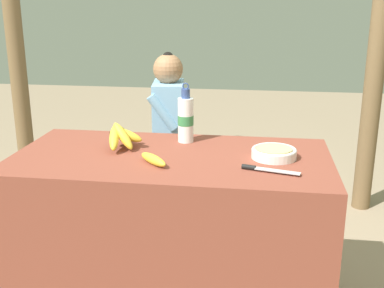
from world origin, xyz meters
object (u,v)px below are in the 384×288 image
(banana_bunch_ripe, at_px, (122,135))
(serving_bowl, at_px, (274,152))
(banana_bunch_green, at_px, (243,149))
(knife, at_px, (262,169))
(water_bottle, at_px, (186,119))
(support_post_far, at_px, (381,22))
(loose_banana_front, at_px, (153,159))
(support_post_near, at_px, (13,19))
(seated_vendor, at_px, (163,123))
(wooden_bench, at_px, (183,164))

(banana_bunch_ripe, bearing_deg, serving_bowl, -3.84)
(serving_bowl, distance_m, banana_bunch_green, 1.22)
(knife, bearing_deg, water_bottle, 148.96)
(banana_bunch_ripe, distance_m, support_post_far, 1.97)
(loose_banana_front, distance_m, banana_bunch_green, 1.39)
(knife, bearing_deg, support_post_near, 153.83)
(support_post_near, bearing_deg, banana_bunch_ripe, -48.44)
(banana_bunch_green, relative_size, support_post_far, 0.10)
(banana_bunch_green, bearing_deg, support_post_far, 14.34)
(loose_banana_front, xyz_separation_m, banana_bunch_green, (0.32, 1.31, -0.35))
(loose_banana_front, height_order, banana_bunch_green, loose_banana_front)
(seated_vendor, distance_m, support_post_near, 1.35)
(knife, bearing_deg, seated_vendor, 131.73)
(serving_bowl, bearing_deg, support_post_far, 63.39)
(banana_bunch_ripe, relative_size, knife, 1.16)
(banana_bunch_green, bearing_deg, seated_vendor, -175.80)
(wooden_bench, height_order, support_post_near, support_post_near)
(seated_vendor, xyz_separation_m, support_post_near, (-1.15, 0.26, 0.67))
(knife, xyz_separation_m, support_post_near, (-1.82, 1.55, 0.51))
(knife, height_order, support_post_near, support_post_near)
(knife, xyz_separation_m, banana_bunch_green, (-0.12, 1.33, -0.34))
(wooden_bench, relative_size, seated_vendor, 1.27)
(banana_bunch_ripe, xyz_separation_m, support_post_far, (1.38, 1.33, 0.45))
(water_bottle, height_order, knife, water_bottle)
(water_bottle, distance_m, wooden_bench, 1.13)
(support_post_far, bearing_deg, banana_bunch_ripe, -135.97)
(banana_bunch_green, xyz_separation_m, support_post_near, (-1.69, 0.22, 0.84))
(serving_bowl, relative_size, knife, 0.83)
(banana_bunch_ripe, xyz_separation_m, water_bottle, (0.27, 0.15, 0.05))
(wooden_bench, height_order, support_post_far, support_post_far)
(loose_banana_front, distance_m, support_post_near, 2.11)
(serving_bowl, height_order, water_bottle, water_bottle)
(water_bottle, distance_m, seated_vendor, 1.01)
(support_post_far, bearing_deg, serving_bowl, -116.61)
(wooden_bench, xyz_separation_m, banana_bunch_green, (0.42, 0.00, 0.13))
(serving_bowl, height_order, wooden_bench, serving_bowl)
(serving_bowl, relative_size, wooden_bench, 0.14)
(banana_bunch_ripe, bearing_deg, support_post_far, 44.03)
(banana_bunch_ripe, distance_m, seated_vendor, 1.09)
(banana_bunch_ripe, height_order, loose_banana_front, banana_bunch_ripe)
(banana_bunch_ripe, distance_m, loose_banana_front, 0.28)
(seated_vendor, xyz_separation_m, banana_bunch_green, (0.55, 0.04, -0.18))
(wooden_bench, distance_m, support_post_near, 1.62)
(water_bottle, distance_m, support_post_near, 1.92)
(water_bottle, bearing_deg, loose_banana_front, -103.35)
(seated_vendor, bearing_deg, water_bottle, 100.44)
(wooden_bench, bearing_deg, seated_vendor, -163.76)
(wooden_bench, distance_m, banana_bunch_green, 0.44)
(serving_bowl, bearing_deg, support_post_near, 143.58)
(banana_bunch_ripe, xyz_separation_m, loose_banana_front, (0.19, -0.20, -0.04))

